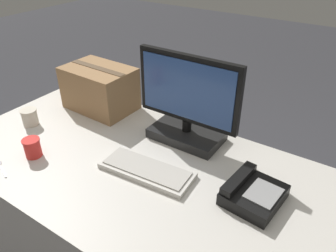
% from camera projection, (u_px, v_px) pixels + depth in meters
% --- Properties ---
extents(office_desk, '(1.80, 0.90, 0.74)m').
position_uv_depth(office_desk, '(142.00, 224.00, 1.62)').
color(office_desk, beige).
rests_on(office_desk, ground_plane).
extents(monitor, '(0.51, 0.20, 0.42)m').
position_uv_depth(monitor, '(187.00, 108.00, 1.51)').
color(monitor, black).
rests_on(monitor, office_desk).
extents(keyboard, '(0.41, 0.18, 0.03)m').
position_uv_depth(keyboard, '(147.00, 170.00, 1.38)').
color(keyboard, beige).
rests_on(keyboard, office_desk).
extents(desk_phone, '(0.21, 0.24, 0.08)m').
position_uv_depth(desk_phone, '(252.00, 193.00, 1.23)').
color(desk_phone, black).
rests_on(desk_phone, office_desk).
extents(paper_cup_left, '(0.08, 0.08, 0.09)m').
position_uv_depth(paper_cup_left, '(30.00, 117.00, 1.69)').
color(paper_cup_left, beige).
rests_on(paper_cup_left, office_desk).
extents(paper_cup_right, '(0.08, 0.08, 0.09)m').
position_uv_depth(paper_cup_right, '(32.00, 148.00, 1.46)').
color(paper_cup_right, red).
rests_on(paper_cup_right, office_desk).
extents(spoon, '(0.14, 0.06, 0.00)m').
position_uv_depth(spoon, '(0.00, 166.00, 1.42)').
color(spoon, silver).
rests_on(spoon, office_desk).
extents(cardboard_box, '(0.38, 0.27, 0.24)m').
position_uv_depth(cardboard_box, '(100.00, 88.00, 1.81)').
color(cardboard_box, '#9E754C').
rests_on(cardboard_box, office_desk).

